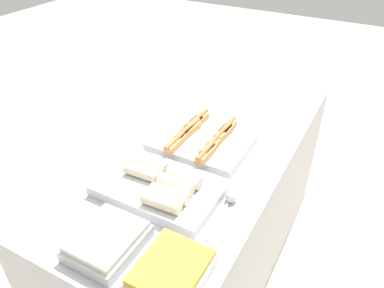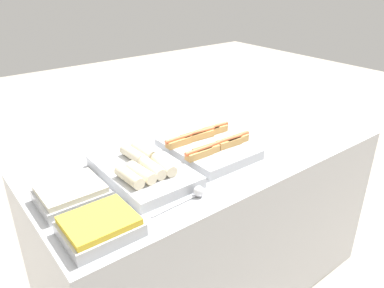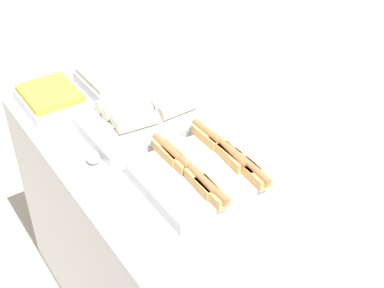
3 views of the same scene
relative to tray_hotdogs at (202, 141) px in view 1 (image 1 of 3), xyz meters
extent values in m
plane|color=#ADA393|center=(0.03, 0.00, -0.97)|extent=(12.00, 12.00, 0.00)
cube|color=#B7BABF|center=(0.03, 0.00, -0.50)|extent=(1.86, 0.84, 0.93)
cube|color=#B7BABF|center=(0.00, 0.00, -0.01)|extent=(0.36, 0.46, 0.05)
cube|color=tan|center=(0.07, 0.08, 0.03)|extent=(0.14, 0.04, 0.04)
cylinder|color=#CC6038|center=(0.07, 0.08, 0.05)|extent=(0.16, 0.02, 0.02)
cube|color=tan|center=(-0.13, -0.09, 0.03)|extent=(0.14, 0.04, 0.04)
cylinder|color=#CC6038|center=(-0.13, -0.09, 0.05)|extent=(0.16, 0.02, 0.02)
cube|color=tan|center=(0.02, 0.08, 0.03)|extent=(0.14, 0.06, 0.04)
cylinder|color=#CC6038|center=(0.02, 0.08, 0.05)|extent=(0.16, 0.04, 0.02)
cube|color=tan|center=(-0.08, -0.08, 0.03)|extent=(0.14, 0.05, 0.04)
cylinder|color=#CC6038|center=(-0.08, -0.08, 0.05)|extent=(0.16, 0.03, 0.02)
cube|color=tan|center=(-0.13, 0.08, 0.03)|extent=(0.14, 0.04, 0.04)
cylinder|color=#CC6038|center=(-0.13, 0.08, 0.05)|extent=(0.16, 0.02, 0.02)
cube|color=tan|center=(0.12, -0.08, 0.03)|extent=(0.14, 0.04, 0.04)
cylinder|color=#CC6038|center=(0.12, -0.08, 0.05)|extent=(0.16, 0.02, 0.02)
cube|color=tan|center=(0.13, 0.08, 0.03)|extent=(0.14, 0.05, 0.04)
cylinder|color=#CC6038|center=(0.13, 0.08, 0.05)|extent=(0.16, 0.03, 0.02)
cube|color=tan|center=(0.07, -0.08, 0.03)|extent=(0.14, 0.05, 0.04)
cylinder|color=#CC6038|center=(0.07, -0.08, 0.05)|extent=(0.16, 0.03, 0.02)
cube|color=tan|center=(-0.03, 0.08, 0.03)|extent=(0.14, 0.05, 0.04)
cylinder|color=#CC6038|center=(-0.03, 0.08, 0.05)|extent=(0.16, 0.02, 0.02)
cube|color=#B7BABF|center=(-0.39, 0.00, -0.01)|extent=(0.33, 0.51, 0.05)
cylinder|color=beige|center=(-0.33, 0.09, 0.04)|extent=(0.06, 0.16, 0.05)
cylinder|color=beige|center=(-0.45, -0.09, 0.04)|extent=(0.06, 0.16, 0.05)
cylinder|color=beige|center=(-0.33, -0.09, 0.04)|extent=(0.07, 0.16, 0.05)
cylinder|color=beige|center=(-0.50, -0.09, 0.04)|extent=(0.06, 0.16, 0.05)
cylinder|color=beige|center=(-0.39, 0.08, 0.04)|extent=(0.06, 0.16, 0.05)
cylinder|color=beige|center=(-0.39, -0.08, 0.04)|extent=(0.06, 0.16, 0.05)
cube|color=#B7BABF|center=(-0.73, -0.27, -0.01)|extent=(0.26, 0.22, 0.05)
cube|color=gold|center=(-0.73, -0.27, 0.03)|extent=(0.24, 0.20, 0.02)
cube|color=#B7BABF|center=(-0.73, 0.00, -0.01)|extent=(0.26, 0.22, 0.05)
cube|color=silver|center=(-0.73, 0.00, 0.03)|extent=(0.24, 0.20, 0.02)
cylinder|color=silver|center=(-0.41, -0.29, -0.03)|extent=(0.24, 0.02, 0.01)
sphere|color=silver|center=(-0.29, -0.29, -0.01)|extent=(0.05, 0.05, 0.05)
camera|label=1|loc=(-1.37, -0.70, 1.03)|focal=35.00mm
camera|label=2|loc=(-1.13, -1.32, 0.84)|focal=35.00mm
camera|label=3|loc=(1.11, -0.83, 1.13)|focal=50.00mm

